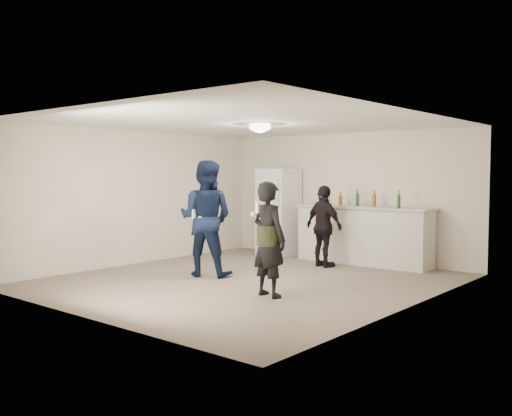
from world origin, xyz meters
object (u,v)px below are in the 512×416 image
Objects in this scene: fridge at (278,212)px; man at (206,218)px; spectator at (324,226)px; counter at (363,236)px; shaker at (323,200)px; woman at (269,239)px.

fridge is 2.76m from man.
spectator is at bearing -24.02° from fridge.
fridge is (-1.96, -0.07, 0.38)m from counter.
fridge reaches higher than shaker.
counter is at bearing -3.75° from shaker.
fridge is 1.13× the size of woman.
woman reaches higher than spectator.
counter is 1.63× the size of woman.
shaker reaches higher than counter.
shaker is 3.70m from woman.
woman is at bearing 138.69° from man.
fridge reaches higher than woman.
shaker is 0.11× the size of woman.
woman is 1.07× the size of spectator.
man is (-0.46, -2.84, -0.21)m from shaker.
man reaches higher than fridge.
counter is 0.89m from spectator.
man is at bearing -116.79° from counter.
man is at bearing -78.33° from fridge.
counter is 2.00m from fridge.
fridge is 1.07m from shaker.
counter is 1.75× the size of spectator.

